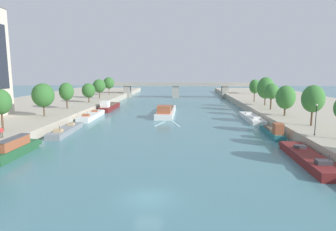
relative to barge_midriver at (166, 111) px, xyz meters
The scene contains 26 objects.
ground_plane 50.55m from the barge_midriver, 88.54° to the right, with size 400.00×400.00×0.00m, color teal.
quay_left 38.02m from the barge_midriver, behind, with size 36.00×170.00×1.88m, color #B2A893.
quay_right 40.59m from the barge_midriver, ahead, with size 36.00×170.00×1.88m, color #B2A893.
barge_midriver is the anchor object (origin of this frame).
wake_behind_barge 13.59m from the barge_midriver, 84.78° to the right, with size 5.60×5.93×0.03m.
moored_boat_left_gap_after 42.40m from the barge_midriver, 115.34° to the right, with size 1.79×10.11×2.65m.
moored_boat_left_midway 29.10m from the barge_midriver, 126.57° to the right, with size 3.02×13.61×2.10m.
moored_boat_left_end 19.03m from the barge_midriver, 160.10° to the right, with size 3.16×15.51×2.28m.
moored_boat_left_upstream 19.64m from the barge_midriver, 152.44° to the left, with size 2.93×15.75×3.05m.
moored_boat_right_midway 44.07m from the barge_midriver, 62.60° to the right, with size 3.24×14.77×2.20m.
moored_boat_right_end 31.43m from the barge_midriver, 49.38° to the right, with size 2.24×10.88×2.77m.
moored_boat_right_upstream 21.86m from the barge_midriver, 19.71° to the right, with size 3.13×16.08×2.13m.
tree_left_midway 39.84m from the barge_midriver, 128.70° to the right, with size 3.27×3.27×6.72m.
tree_left_end_of_row 30.10m from the barge_midriver, 148.12° to the right, with size 4.57×4.57×6.98m.
tree_left_far 25.92m from the barge_midriver, behind, with size 3.64×3.64×6.62m.
tree_left_distant 27.53m from the barge_midriver, 154.05° to the left, with size 4.02×4.02×5.82m.
tree_left_third 35.98m from the barge_midriver, 134.60° to the left, with size 4.40×4.40×6.62m.
tree_left_second 46.41m from the barge_midriver, 122.83° to the left, with size 4.17×4.17×7.07m.
tree_right_second 36.51m from the barge_midriver, 41.47° to the right, with size 3.87×3.87×7.17m.
tree_right_by_lamp 29.51m from the barge_midriver, 25.06° to the right, with size 4.10×4.10×6.50m.
tree_right_third 26.99m from the barge_midriver, ahead, with size 3.61×3.61×6.50m.
tree_right_end_of_row 28.83m from the barge_midriver, 13.95° to the left, with size 4.68×4.68×7.84m.
tree_right_midway 31.75m from the barge_midriver, 31.28° to the left, with size 3.36×3.36×6.92m.
lamppost_right_bank 40.02m from the barge_midriver, 52.60° to the right, with size 0.28×0.28×4.75m.
bridge_far 49.73m from the barge_midriver, 88.51° to the left, with size 66.10×4.40×6.45m.
person_on_quay 41.87m from the barge_midriver, 121.25° to the right, with size 0.44×0.37×1.62m.
Camera 1 is at (3.08, -24.80, 11.50)m, focal length 30.99 mm.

